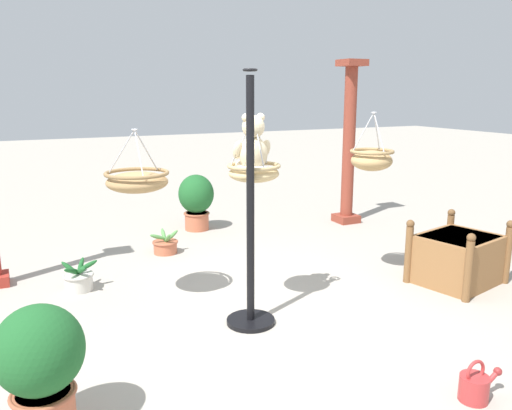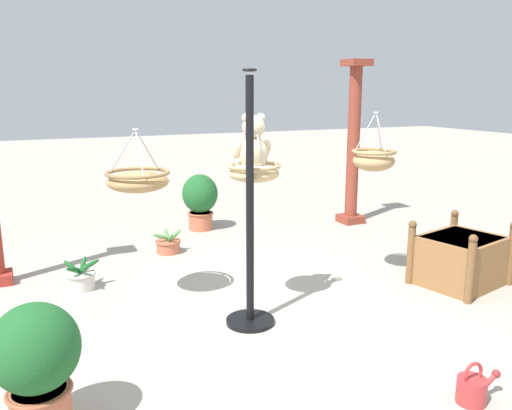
# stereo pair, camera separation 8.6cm
# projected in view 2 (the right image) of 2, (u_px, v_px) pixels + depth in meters

# --- Properties ---
(ground_plane) EXTENTS (40.00, 40.00, 0.00)m
(ground_plane) POSITION_uv_depth(u_px,v_px,m) (257.00, 314.00, 4.91)
(ground_plane) COLOR #A8A093
(display_pole_central) EXTENTS (0.44, 0.44, 2.26)m
(display_pole_central) POSITION_uv_depth(u_px,v_px,m) (250.00, 252.00, 4.58)
(display_pole_central) COLOR black
(display_pole_central) RESTS_ON ground
(hanging_basket_with_teddy) EXTENTS (0.49, 0.49, 0.60)m
(hanging_basket_with_teddy) POSITION_uv_depth(u_px,v_px,m) (254.00, 172.00, 4.72)
(hanging_basket_with_teddy) COLOR tan
(teddy_bear) EXTENTS (0.36, 0.32, 0.53)m
(teddy_bear) POSITION_uv_depth(u_px,v_px,m) (253.00, 147.00, 4.69)
(teddy_bear) COLOR beige
(hanging_basket_left_high) EXTENTS (0.60, 0.60, 0.59)m
(hanging_basket_left_high) POSITION_uv_depth(u_px,v_px,m) (138.00, 180.00, 4.87)
(hanging_basket_left_high) COLOR #A37F51
(hanging_basket_right_low) EXTENTS (0.47, 0.47, 0.63)m
(hanging_basket_right_low) POSITION_uv_depth(u_px,v_px,m) (374.00, 159.00, 5.51)
(hanging_basket_right_low) COLOR tan
(greenhouse_pillar_left) EXTENTS (0.36, 0.36, 2.54)m
(greenhouse_pillar_left) POSITION_uv_depth(u_px,v_px,m) (353.00, 147.00, 8.06)
(greenhouse_pillar_left) COLOR brown
(greenhouse_pillar_left) RESTS_ON ground
(wooden_planter_box) EXTENTS (1.05, 0.96, 0.71)m
(wooden_planter_box) POSITION_uv_depth(u_px,v_px,m) (460.00, 258.00, 5.62)
(wooden_planter_box) COLOR olive
(wooden_planter_box) RESTS_ON ground
(potted_plant_fern_front) EXTENTS (0.53, 0.53, 0.85)m
(potted_plant_fern_front) POSITION_uv_depth(u_px,v_px,m) (36.00, 362.00, 3.11)
(potted_plant_fern_front) COLOR #BC6042
(potted_plant_fern_front) RESTS_ON ground
(potted_plant_flowering_red) EXTENTS (0.40, 0.38, 0.31)m
(potted_plant_flowering_red) POSITION_uv_depth(u_px,v_px,m) (168.00, 244.00, 6.75)
(potted_plant_flowering_red) COLOR #BC6042
(potted_plant_flowering_red) RESTS_ON ground
(potted_plant_tall_leafy) EXTENTS (0.39, 0.39, 0.33)m
(potted_plant_tall_leafy) POSITION_uv_depth(u_px,v_px,m) (81.00, 278.00, 5.51)
(potted_plant_tall_leafy) COLOR beige
(potted_plant_tall_leafy) RESTS_ON ground
(potted_plant_bushy_green) EXTENTS (0.53, 0.53, 0.85)m
(potted_plant_bushy_green) POSITION_uv_depth(u_px,v_px,m) (200.00, 199.00, 7.81)
(potted_plant_bushy_green) COLOR #BC6042
(potted_plant_bushy_green) RESTS_ON ground
(watering_can) EXTENTS (0.35, 0.20, 0.30)m
(watering_can) POSITION_uv_depth(u_px,v_px,m) (473.00, 389.00, 3.51)
(watering_can) COLOR #B23333
(watering_can) RESTS_ON ground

